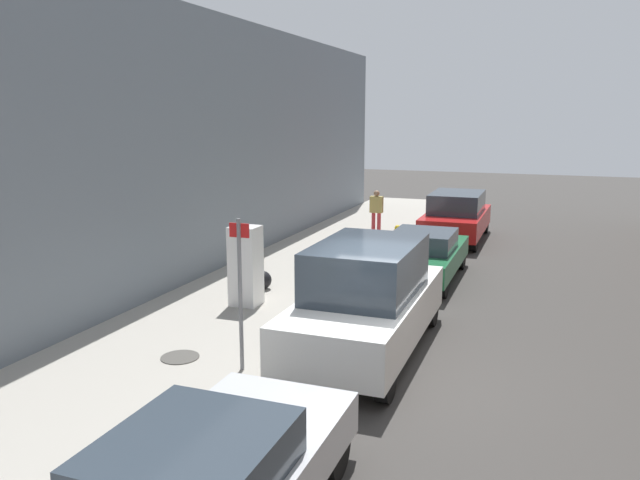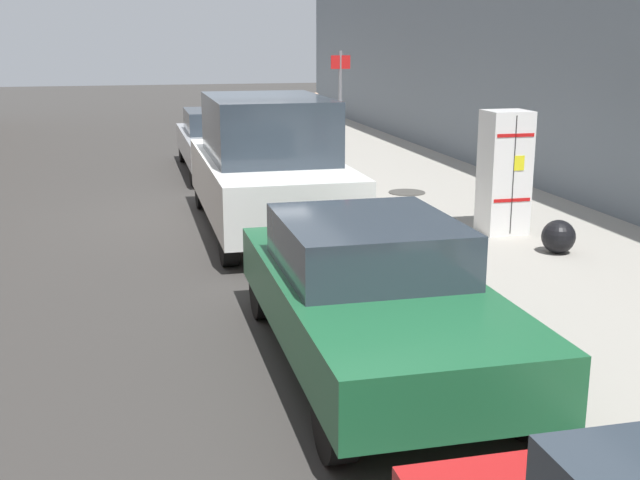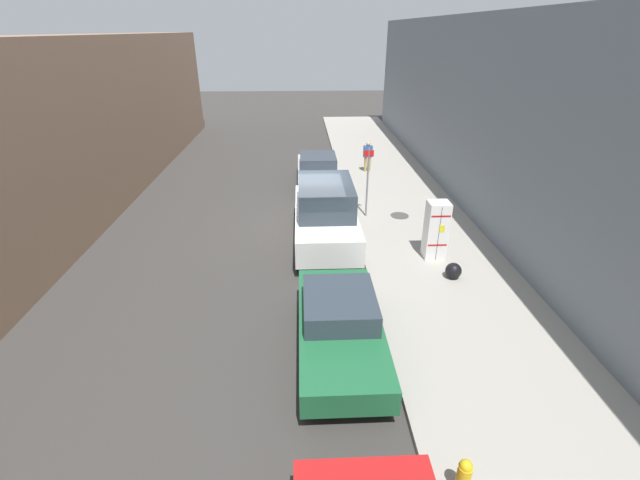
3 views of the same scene
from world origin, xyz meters
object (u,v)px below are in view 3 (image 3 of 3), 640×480
(fire_hydrant, at_px, (464,477))
(parked_van_white, at_px, (325,213))
(discarded_refrigerator, at_px, (436,230))
(pedestrian_standing_near, at_px, (368,155))
(parked_sedan_silver, at_px, (318,170))
(trash_bag, at_px, (453,271))
(street_sign_post, at_px, (368,179))
(parked_sedan_green, at_px, (340,324))

(fire_hydrant, relative_size, parked_van_white, 0.14)
(discarded_refrigerator, distance_m, parked_van_white, 3.68)
(pedestrian_standing_near, relative_size, parked_sedan_silver, 0.33)
(trash_bag, xyz_separation_m, parked_sedan_silver, (3.56, -8.82, 0.36))
(discarded_refrigerator, relative_size, parked_van_white, 0.37)
(trash_bag, relative_size, pedestrian_standing_near, 0.31)
(discarded_refrigerator, distance_m, trash_bag, 1.50)
(parked_sedan_silver, bearing_deg, street_sign_post, 112.37)
(discarded_refrigerator, distance_m, parked_sedan_silver, 8.22)
(trash_bag, xyz_separation_m, parked_sedan_green, (3.56, 2.81, 0.36))
(fire_hydrant, height_order, parked_sedan_green, parked_sedan_green)
(discarded_refrigerator, distance_m, parked_sedan_green, 5.32)
(discarded_refrigerator, relative_size, trash_bag, 3.97)
(street_sign_post, bearing_deg, parked_sedan_green, 77.41)
(pedestrian_standing_near, distance_m, parked_sedan_silver, 3.07)
(pedestrian_standing_near, xyz_separation_m, parked_sedan_green, (2.57, 13.30, -0.27))
(trash_bag, distance_m, parked_sedan_green, 4.55)
(trash_bag, relative_size, parked_van_white, 0.09)
(street_sign_post, xyz_separation_m, parked_sedan_green, (1.68, 7.54, -0.89))
(trash_bag, relative_size, parked_sedan_green, 0.11)
(trash_bag, bearing_deg, discarded_refrigerator, -80.78)
(parked_van_white, bearing_deg, fire_hydrant, 99.82)
(parked_sedan_green, bearing_deg, pedestrian_standing_near, -100.92)
(parked_van_white, height_order, parked_sedan_green, parked_van_white)
(street_sign_post, distance_m, parked_van_white, 2.59)
(parked_sedan_silver, relative_size, parked_van_white, 0.91)
(pedestrian_standing_near, bearing_deg, street_sign_post, -84.02)
(parked_sedan_silver, bearing_deg, trash_bag, 111.96)
(street_sign_post, relative_size, pedestrian_standing_near, 1.75)
(parked_sedan_green, bearing_deg, parked_sedan_silver, -90.00)
(parked_van_white, bearing_deg, trash_bag, 141.31)
(pedestrian_standing_near, bearing_deg, trash_bag, -69.91)
(discarded_refrigerator, xyz_separation_m, trash_bag, (-0.21, 1.31, -0.69))
(trash_bag, relative_size, parked_sedan_silver, 0.10)
(parked_sedan_silver, bearing_deg, fire_hydrant, 96.00)
(street_sign_post, height_order, parked_sedan_silver, street_sign_post)
(discarded_refrigerator, xyz_separation_m, pedestrian_standing_near, (0.78, -9.18, -0.07))
(discarded_refrigerator, xyz_separation_m, parked_sedan_green, (3.34, 4.12, -0.34))
(discarded_refrigerator, height_order, parked_sedan_silver, discarded_refrigerator)
(trash_bag, height_order, pedestrian_standing_near, pedestrian_standing_near)
(street_sign_post, distance_m, trash_bag, 5.24)
(street_sign_post, bearing_deg, discarded_refrigerator, 115.91)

